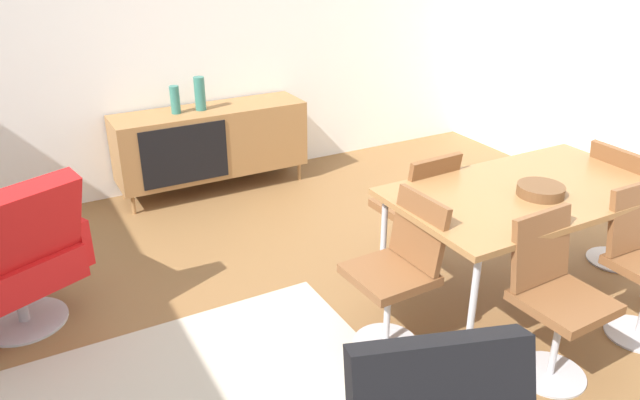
{
  "coord_description": "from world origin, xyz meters",
  "views": [
    {
      "loc": [
        -1.29,
        -2.45,
        2.14
      ],
      "look_at": [
        0.17,
        0.21,
        0.75
      ],
      "focal_mm": 34.4,
      "sensor_mm": 36.0,
      "label": 1
    }
  ],
  "objects_px": {
    "wooden_bowl_on_table": "(541,190)",
    "lounge_chair_red": "(15,256)",
    "dining_chair_back_left": "(417,207)",
    "dining_chair_near_window": "(399,268)",
    "vase_cobalt": "(175,100)",
    "dining_chair_far_end": "(622,201)",
    "dining_table": "(528,196)",
    "dining_chair_front_left": "(554,293)",
    "sideboard": "(211,141)",
    "vase_sculptural_dark": "(200,94)"
  },
  "relations": [
    {
      "from": "dining_chair_front_left",
      "to": "vase_cobalt",
      "type": "bearing_deg",
      "value": 107.34
    },
    {
      "from": "dining_table",
      "to": "wooden_bowl_on_table",
      "type": "bearing_deg",
      "value": -97.32
    },
    {
      "from": "dining_chair_front_left",
      "to": "dining_chair_near_window",
      "type": "height_order",
      "value": "same"
    },
    {
      "from": "vase_sculptural_dark",
      "to": "vase_cobalt",
      "type": "bearing_deg",
      "value": 180.0
    },
    {
      "from": "wooden_bowl_on_table",
      "to": "dining_chair_front_left",
      "type": "bearing_deg",
      "value": -126.18
    },
    {
      "from": "dining_table",
      "to": "dining_chair_far_end",
      "type": "xyz_separation_m",
      "value": [
        0.89,
        0.0,
        -0.23
      ]
    },
    {
      "from": "sideboard",
      "to": "dining_chair_near_window",
      "type": "xyz_separation_m",
      "value": [
        0.15,
        -2.51,
        0.03
      ]
    },
    {
      "from": "dining_chair_front_left",
      "to": "dining_chair_near_window",
      "type": "distance_m",
      "value": 0.78
    },
    {
      "from": "vase_cobalt",
      "to": "vase_sculptural_dark",
      "type": "xyz_separation_m",
      "value": [
        0.21,
        0.0,
        0.02
      ]
    },
    {
      "from": "wooden_bowl_on_table",
      "to": "dining_chair_far_end",
      "type": "relative_size",
      "value": 0.3
    },
    {
      "from": "vase_cobalt",
      "to": "dining_chair_far_end",
      "type": "bearing_deg",
      "value": -48.76
    },
    {
      "from": "dining_chair_front_left",
      "to": "lounge_chair_red",
      "type": "xyz_separation_m",
      "value": [
        -2.3,
        1.68,
        -0.0
      ]
    },
    {
      "from": "dining_chair_back_left",
      "to": "dining_table",
      "type": "bearing_deg",
      "value": -58.15
    },
    {
      "from": "sideboard",
      "to": "dining_chair_near_window",
      "type": "distance_m",
      "value": 2.51
    },
    {
      "from": "dining_table",
      "to": "lounge_chair_red",
      "type": "bearing_deg",
      "value": 157.11
    },
    {
      "from": "dining_table",
      "to": "dining_chair_near_window",
      "type": "bearing_deg",
      "value": 179.85
    },
    {
      "from": "dining_chair_back_left",
      "to": "dining_chair_near_window",
      "type": "bearing_deg",
      "value": -134.22
    },
    {
      "from": "vase_sculptural_dark",
      "to": "wooden_bowl_on_table",
      "type": "relative_size",
      "value": 1.05
    },
    {
      "from": "wooden_bowl_on_table",
      "to": "dining_chair_back_left",
      "type": "distance_m",
      "value": 0.79
    },
    {
      "from": "wooden_bowl_on_table",
      "to": "dining_chair_far_end",
      "type": "xyz_separation_m",
      "value": [
        0.9,
        0.09,
        -0.3
      ]
    },
    {
      "from": "dining_table",
      "to": "dining_chair_near_window",
      "type": "relative_size",
      "value": 1.87
    },
    {
      "from": "dining_chair_front_left",
      "to": "dining_chair_back_left",
      "type": "relative_size",
      "value": 1.0
    },
    {
      "from": "sideboard",
      "to": "dining_chair_near_window",
      "type": "relative_size",
      "value": 1.87
    },
    {
      "from": "dining_chair_far_end",
      "to": "lounge_chair_red",
      "type": "xyz_separation_m",
      "value": [
        -3.55,
        1.12,
        -0.0
      ]
    },
    {
      "from": "vase_cobalt",
      "to": "wooden_bowl_on_table",
      "type": "bearing_deg",
      "value": -63.48
    },
    {
      "from": "sideboard",
      "to": "vase_sculptural_dark",
      "type": "xyz_separation_m",
      "value": [
        -0.06,
        0.0,
        0.42
      ]
    },
    {
      "from": "dining_chair_back_left",
      "to": "dining_chair_far_end",
      "type": "height_order",
      "value": "same"
    },
    {
      "from": "vase_sculptural_dark",
      "to": "lounge_chair_red",
      "type": "bearing_deg",
      "value": -138.22
    },
    {
      "from": "dining_chair_far_end",
      "to": "dining_table",
      "type": "bearing_deg",
      "value": -179.94
    },
    {
      "from": "vase_cobalt",
      "to": "dining_chair_far_end",
      "type": "xyz_separation_m",
      "value": [
        2.2,
        -2.51,
        -0.36
      ]
    },
    {
      "from": "wooden_bowl_on_table",
      "to": "dining_chair_far_end",
      "type": "height_order",
      "value": "dining_chair_far_end"
    },
    {
      "from": "dining_chair_far_end",
      "to": "dining_chair_near_window",
      "type": "bearing_deg",
      "value": 179.95
    },
    {
      "from": "dining_chair_far_end",
      "to": "lounge_chair_red",
      "type": "height_order",
      "value": "lounge_chair_red"
    },
    {
      "from": "vase_sculptural_dark",
      "to": "dining_chair_back_left",
      "type": "xyz_separation_m",
      "value": [
        0.76,
        -1.95,
        -0.39
      ]
    },
    {
      "from": "wooden_bowl_on_table",
      "to": "lounge_chair_red",
      "type": "relative_size",
      "value": 0.27
    },
    {
      "from": "dining_table",
      "to": "wooden_bowl_on_table",
      "type": "relative_size",
      "value": 6.15
    },
    {
      "from": "dining_chair_back_left",
      "to": "sideboard",
      "type": "bearing_deg",
      "value": 109.52
    },
    {
      "from": "vase_cobalt",
      "to": "dining_chair_far_end",
      "type": "relative_size",
      "value": 0.26
    },
    {
      "from": "vase_cobalt",
      "to": "lounge_chair_red",
      "type": "distance_m",
      "value": 1.97
    },
    {
      "from": "wooden_bowl_on_table",
      "to": "dining_chair_near_window",
      "type": "bearing_deg",
      "value": 173.79
    },
    {
      "from": "vase_sculptural_dark",
      "to": "dining_chair_near_window",
      "type": "distance_m",
      "value": 2.55
    },
    {
      "from": "dining_chair_far_end",
      "to": "sideboard",
      "type": "bearing_deg",
      "value": 127.55
    },
    {
      "from": "lounge_chair_red",
      "to": "wooden_bowl_on_table",
      "type": "bearing_deg",
      "value": -24.67
    },
    {
      "from": "dining_table",
      "to": "dining_chair_front_left",
      "type": "relative_size",
      "value": 1.87
    },
    {
      "from": "vase_cobalt",
      "to": "lounge_chair_red",
      "type": "bearing_deg",
      "value": -134.11
    },
    {
      "from": "dining_chair_front_left",
      "to": "lounge_chair_red",
      "type": "bearing_deg",
      "value": 143.89
    },
    {
      "from": "dining_chair_near_window",
      "to": "dining_chair_back_left",
      "type": "xyz_separation_m",
      "value": [
        0.54,
        0.56,
        0.0
      ]
    },
    {
      "from": "sideboard",
      "to": "dining_chair_back_left",
      "type": "height_order",
      "value": "dining_chair_back_left"
    },
    {
      "from": "wooden_bowl_on_table",
      "to": "lounge_chair_red",
      "type": "xyz_separation_m",
      "value": [
        -2.64,
        1.21,
        -0.3
      ]
    },
    {
      "from": "dining_chair_near_window",
      "to": "lounge_chair_red",
      "type": "distance_m",
      "value": 2.09
    }
  ]
}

